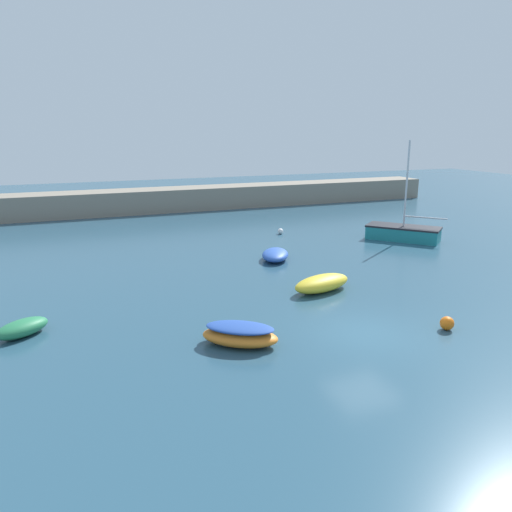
{
  "coord_description": "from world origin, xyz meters",
  "views": [
    {
      "loc": [
        -10.25,
        -14.41,
        7.36
      ],
      "look_at": [
        -0.78,
        8.75,
        0.94
      ],
      "focal_mm": 35.0,
      "sensor_mm": 36.0,
      "label": 1
    }
  ],
  "objects_px": {
    "rowboat_white_midwater": "(275,255)",
    "rowboat_blue_near": "(322,283)",
    "rowboat_with_red_cover": "(240,335)",
    "dinghy_near_pier": "(22,328)",
    "mooring_buoy_white": "(280,231)",
    "mooring_buoy_orange": "(447,323)",
    "sailboat_tall_mast": "(403,232)"
  },
  "relations": [
    {
      "from": "rowboat_white_midwater",
      "to": "rowboat_blue_near",
      "type": "height_order",
      "value": "rowboat_blue_near"
    },
    {
      "from": "rowboat_with_red_cover",
      "to": "dinghy_near_pier",
      "type": "height_order",
      "value": "rowboat_with_red_cover"
    },
    {
      "from": "rowboat_white_midwater",
      "to": "rowboat_with_red_cover",
      "type": "height_order",
      "value": "rowboat_with_red_cover"
    },
    {
      "from": "rowboat_blue_near",
      "to": "mooring_buoy_white",
      "type": "height_order",
      "value": "rowboat_blue_near"
    },
    {
      "from": "rowboat_with_red_cover",
      "to": "dinghy_near_pier",
      "type": "bearing_deg",
      "value": 7.66
    },
    {
      "from": "dinghy_near_pier",
      "to": "mooring_buoy_orange",
      "type": "distance_m",
      "value": 15.73
    },
    {
      "from": "rowboat_white_midwater",
      "to": "rowboat_blue_near",
      "type": "xyz_separation_m",
      "value": [
        -0.34,
        -6.0,
        0.07
      ]
    },
    {
      "from": "rowboat_blue_near",
      "to": "dinghy_near_pier",
      "type": "bearing_deg",
      "value": 166.54
    },
    {
      "from": "rowboat_blue_near",
      "to": "dinghy_near_pier",
      "type": "relative_size",
      "value": 1.54
    },
    {
      "from": "rowboat_with_red_cover",
      "to": "mooring_buoy_orange",
      "type": "xyz_separation_m",
      "value": [
        7.67,
        -1.7,
        -0.12
      ]
    },
    {
      "from": "rowboat_with_red_cover",
      "to": "rowboat_blue_near",
      "type": "distance_m",
      "value": 6.96
    },
    {
      "from": "rowboat_white_midwater",
      "to": "mooring_buoy_orange",
      "type": "bearing_deg",
      "value": 36.05
    },
    {
      "from": "rowboat_white_midwater",
      "to": "rowboat_with_red_cover",
      "type": "relative_size",
      "value": 1.01
    },
    {
      "from": "rowboat_blue_near",
      "to": "mooring_buoy_white",
      "type": "bearing_deg",
      "value": 58.28
    },
    {
      "from": "sailboat_tall_mast",
      "to": "rowboat_blue_near",
      "type": "height_order",
      "value": "sailboat_tall_mast"
    },
    {
      "from": "sailboat_tall_mast",
      "to": "rowboat_white_midwater",
      "type": "height_order",
      "value": "sailboat_tall_mast"
    },
    {
      "from": "rowboat_with_red_cover",
      "to": "sailboat_tall_mast",
      "type": "bearing_deg",
      "value": -108.75
    },
    {
      "from": "rowboat_blue_near",
      "to": "mooring_buoy_orange",
      "type": "bearing_deg",
      "value": -85.68
    },
    {
      "from": "dinghy_near_pier",
      "to": "mooring_buoy_orange",
      "type": "bearing_deg",
      "value": -54.36
    },
    {
      "from": "rowboat_blue_near",
      "to": "mooring_buoy_white",
      "type": "relative_size",
      "value": 8.38
    },
    {
      "from": "sailboat_tall_mast",
      "to": "mooring_buoy_orange",
      "type": "bearing_deg",
      "value": 107.8
    },
    {
      "from": "rowboat_blue_near",
      "to": "mooring_buoy_orange",
      "type": "height_order",
      "value": "rowboat_blue_near"
    },
    {
      "from": "rowboat_white_midwater",
      "to": "dinghy_near_pier",
      "type": "bearing_deg",
      "value": -36.11
    },
    {
      "from": "rowboat_with_red_cover",
      "to": "mooring_buoy_white",
      "type": "distance_m",
      "value": 19.04
    },
    {
      "from": "sailboat_tall_mast",
      "to": "rowboat_white_midwater",
      "type": "bearing_deg",
      "value": 58.99
    },
    {
      "from": "rowboat_with_red_cover",
      "to": "rowboat_blue_near",
      "type": "xyz_separation_m",
      "value": [
        5.6,
        4.12,
        0.0
      ]
    },
    {
      "from": "dinghy_near_pier",
      "to": "mooring_buoy_white",
      "type": "xyz_separation_m",
      "value": [
        16.39,
        12.9,
        -0.1
      ]
    },
    {
      "from": "rowboat_with_red_cover",
      "to": "mooring_buoy_white",
      "type": "bearing_deg",
      "value": -83.85
    },
    {
      "from": "dinghy_near_pier",
      "to": "sailboat_tall_mast",
      "type": "bearing_deg",
      "value": -15.26
    },
    {
      "from": "mooring_buoy_white",
      "to": "mooring_buoy_orange",
      "type": "bearing_deg",
      "value": -95.06
    },
    {
      "from": "mooring_buoy_white",
      "to": "rowboat_with_red_cover",
      "type": "bearing_deg",
      "value": -119.22
    },
    {
      "from": "rowboat_with_red_cover",
      "to": "mooring_buoy_white",
      "type": "height_order",
      "value": "rowboat_with_red_cover"
    }
  ]
}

